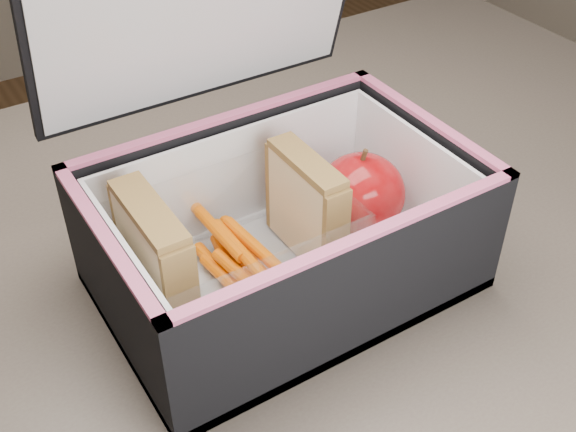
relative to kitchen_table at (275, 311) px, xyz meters
name	(u,v)px	position (x,y,z in m)	size (l,w,h in m)	color
kitchen_table	(275,311)	(0.00, 0.00, 0.00)	(1.20, 0.80, 0.75)	brown
lunch_bag	(281,220)	(-0.02, -0.04, 0.16)	(0.31, 0.26, 0.31)	black
plastic_tub	(235,246)	(-0.06, -0.04, 0.14)	(0.19, 0.13, 0.08)	white
sandwich_left	(156,261)	(-0.13, -0.04, 0.16)	(0.03, 0.10, 0.11)	#E0C08A
sandwich_right	(306,206)	(0.01, -0.04, 0.16)	(0.02, 0.09, 0.10)	#E0C08A
carrot_sticks	(238,262)	(-0.06, -0.04, 0.12)	(0.05, 0.15, 0.03)	#EC6800
paper_napkin	(362,226)	(0.07, -0.04, 0.11)	(0.07, 0.07, 0.01)	white
red_apple	(361,193)	(0.07, -0.04, 0.15)	(0.10, 0.10, 0.09)	#980004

